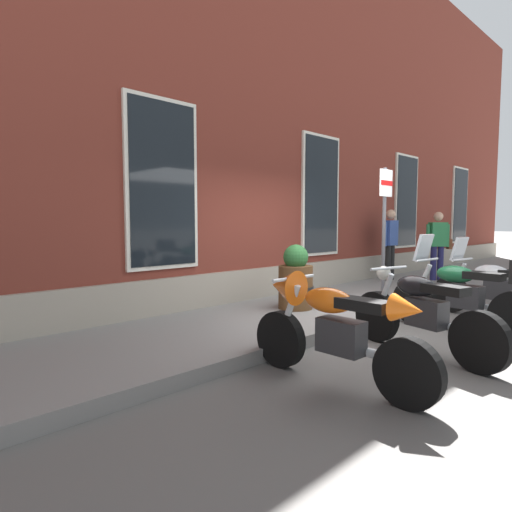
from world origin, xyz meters
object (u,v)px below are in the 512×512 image
motorcycle_silver_touring (506,287)px  pedestrian_striped_shirt (438,242)px  motorcycle_black_naked (421,313)px  barrel_planter (296,280)px  motorcycle_orange_sport (330,324)px  motorcycle_green_touring (470,294)px  parking_sign (385,216)px  pedestrian_blue_top (390,241)px

motorcycle_silver_touring → pedestrian_striped_shirt: (2.82, 2.24, 0.53)m
motorcycle_black_naked → barrel_planter: bearing=79.8°
motorcycle_orange_sport → barrel_planter: barrel_planter is taller
motorcycle_green_touring → pedestrian_striped_shirt: bearing=27.8°
motorcycle_orange_sport → parking_sign: (3.16, 1.20, 1.06)m
barrel_planter → parking_sign: bearing=-32.6°
parking_sign → barrel_planter: parking_sign is taller
pedestrian_blue_top → barrel_planter: 4.25m
motorcycle_orange_sport → parking_sign: 3.54m
motorcycle_orange_sport → pedestrian_striped_shirt: (6.85, 1.83, 0.49)m
motorcycle_green_touring → pedestrian_striped_shirt: pedestrian_striped_shirt is taller
parking_sign → pedestrian_striped_shirt: bearing=9.8°
barrel_planter → pedestrian_blue_top: bearing=8.4°
barrel_planter → motorcycle_orange_sport: bearing=-132.9°
motorcycle_silver_touring → barrel_planter: (-2.15, 2.43, 0.07)m
motorcycle_green_touring → pedestrian_striped_shirt: (4.04, 2.13, 0.50)m
motorcycle_black_naked → barrel_planter: barrel_planter is taller
motorcycle_orange_sport → motorcycle_green_touring: motorcycle_green_touring is taller
motorcycle_orange_sport → motorcycle_green_touring: (2.81, -0.30, -0.01)m
motorcycle_green_touring → parking_sign: parking_sign is taller
motorcycle_black_naked → motorcycle_silver_touring: (2.56, -0.17, 0.05)m
motorcycle_silver_touring → pedestrian_blue_top: bearing=56.3°
pedestrian_striped_shirt → parking_sign: size_ratio=0.71×
motorcycle_orange_sport → motorcycle_silver_touring: (4.03, -0.41, -0.03)m
pedestrian_striped_shirt → motorcycle_silver_touring: bearing=-141.6°
motorcycle_orange_sport → motorcycle_green_touring: bearing=-6.0°
motorcycle_black_naked → parking_sign: (1.69, 1.43, 1.15)m
motorcycle_green_touring → barrel_planter: bearing=112.0°
pedestrian_blue_top → pedestrian_striped_shirt: bearing=-45.1°
pedestrian_blue_top → parking_sign: (-2.89, -1.44, 0.53)m
motorcycle_green_touring → motorcycle_silver_touring: size_ratio=0.98×
motorcycle_orange_sport → motorcycle_black_naked: 1.49m
motorcycle_black_naked → motorcycle_green_touring: motorcycle_green_touring is taller
parking_sign → barrel_planter: (-1.29, 0.82, -1.02)m
motorcycle_silver_touring → pedestrian_striped_shirt: 3.64m
pedestrian_striped_shirt → motorcycle_green_touring: bearing=-152.2°
motorcycle_black_naked → motorcycle_orange_sport: bearing=171.0°
motorcycle_orange_sport → motorcycle_black_naked: bearing=-9.0°
motorcycle_black_naked → pedestrian_blue_top: 5.44m
motorcycle_black_naked → parking_sign: parking_sign is taller
motorcycle_silver_touring → barrel_planter: bearing=131.6°
motorcycle_green_touring → barrel_planter: size_ratio=2.02×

